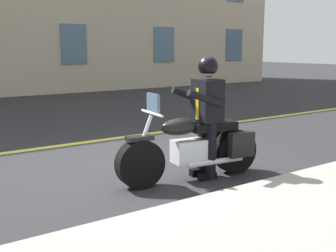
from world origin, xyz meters
TOP-DOWN VIEW (x-y plane):
  - ground_plane at (0.00, 0.00)m, footprint 80.00×80.00m
  - lane_center_stripe at (0.00, -2.00)m, footprint 60.00×0.16m
  - motorcycle_main at (-0.43, 1.09)m, footprint 2.22×0.76m
  - rider_main at (-0.62, 1.11)m, footprint 0.67×0.60m

SIDE VIEW (x-z plane):
  - ground_plane at x=0.00m, z-range 0.00..0.00m
  - lane_center_stripe at x=0.00m, z-range 0.00..0.01m
  - motorcycle_main at x=-0.43m, z-range -0.18..1.08m
  - rider_main at x=-0.62m, z-range 0.17..1.91m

